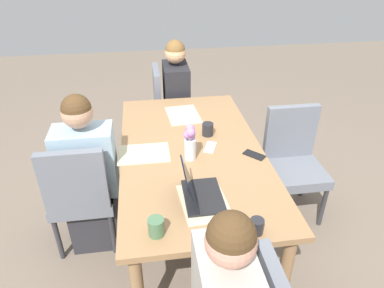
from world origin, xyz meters
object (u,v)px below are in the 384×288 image
object	(u,v)px
person_head_left_left_far	(177,105)
coffee_mug_centre_left	(257,226)
phone_silver	(210,147)
chair_near_left_near	(81,192)
chair_head_left_left_far	(169,106)
phone_black	(254,155)
laptop_head_right_left_mid	(199,192)
chair_far_right_near	(293,158)
flower_vase	(190,141)
dining_table	(192,159)
coffee_mug_near_right	(208,129)
person_near_left_near	(90,182)
coffee_mug_near_left	(156,227)

from	to	relation	value
person_head_left_left_far	coffee_mug_centre_left	size ratio (longest dim) A/B	14.18
coffee_mug_centre_left	phone_silver	xyz separation A→B (m)	(-0.85, -0.08, -0.04)
chair_near_left_near	chair_head_left_left_far	xyz separation A→B (m)	(-1.33, 0.74, 0.00)
chair_near_left_near	phone_black	bearing A→B (deg)	87.56
chair_near_left_near	laptop_head_right_left_mid	distance (m)	0.92
chair_head_left_left_far	laptop_head_right_left_mid	distance (m)	1.80
chair_far_right_near	flower_vase	bearing A→B (deg)	-75.23
dining_table	chair_head_left_left_far	size ratio (longest dim) A/B	2.04
dining_table	chair_near_left_near	bearing A→B (deg)	-84.21
chair_far_right_near	person_head_left_left_far	bearing A→B (deg)	-142.33
coffee_mug_centre_left	phone_silver	world-z (taller)	coffee_mug_centre_left
person_head_left_left_far	coffee_mug_near_right	bearing A→B (deg)	7.84
laptop_head_right_left_mid	phone_black	world-z (taller)	laptop_head_right_left_mid
person_near_left_near	chair_far_right_near	size ratio (longest dim) A/B	1.33
phone_silver	chair_near_left_near	bearing A→B (deg)	118.07
person_head_left_left_far	chair_far_right_near	xyz separation A→B (m)	(1.07, 0.83, -0.03)
coffee_mug_near_right	phone_black	bearing A→B (deg)	39.03
coffee_mug_near_left	coffee_mug_near_right	world-z (taller)	coffee_mug_near_left
person_head_left_left_far	phone_black	distance (m)	1.40
person_near_left_near	laptop_head_right_left_mid	bearing A→B (deg)	53.32
flower_vase	phone_black	xyz separation A→B (m)	(0.02, 0.45, -0.14)
chair_head_left_left_far	flower_vase	xyz separation A→B (m)	(1.36, 0.03, 0.36)
coffee_mug_near_right	phone_black	size ratio (longest dim) A/B	0.65
flower_vase	coffee_mug_near_left	bearing A→B (deg)	-21.94
person_head_left_left_far	coffee_mug_near_right	world-z (taller)	person_head_left_left_far
coffee_mug_near_left	flower_vase	bearing A→B (deg)	158.06
coffee_mug_near_left	dining_table	bearing A→B (deg)	159.01
person_head_left_left_far	coffee_mug_near_right	xyz separation A→B (m)	(0.99, 0.14, 0.24)
dining_table	chair_far_right_near	xyz separation A→B (m)	(-0.12, 0.84, -0.15)
dining_table	chair_far_right_near	bearing A→B (deg)	98.12
coffee_mug_near_right	phone_silver	world-z (taller)	coffee_mug_near_right
laptop_head_right_left_mid	coffee_mug_centre_left	size ratio (longest dim) A/B	3.80
person_head_left_left_far	phone_silver	world-z (taller)	person_head_left_left_far
person_head_left_left_far	flower_vase	size ratio (longest dim) A/B	4.50
chair_head_left_left_far	coffee_mug_centre_left	size ratio (longest dim) A/B	10.68
dining_table	coffee_mug_near_right	size ratio (longest dim) A/B	18.90
coffee_mug_near_right	dining_table	bearing A→B (deg)	-37.07
chair_far_right_near	coffee_mug_near_right	bearing A→B (deg)	-96.50
laptop_head_right_left_mid	phone_silver	bearing A→B (deg)	162.37
chair_far_right_near	laptop_head_right_left_mid	size ratio (longest dim) A/B	2.81
chair_near_left_near	flower_vase	xyz separation A→B (m)	(0.03, 0.77, 0.36)
chair_head_left_left_far	coffee_mug_near_right	distance (m)	1.11
chair_head_left_left_far	chair_near_left_near	bearing A→B (deg)	-29.00
person_near_left_near	chair_head_left_left_far	distance (m)	1.43
coffee_mug_centre_left	dining_table	bearing A→B (deg)	-165.82
person_near_left_near	phone_black	xyz separation A→B (m)	(0.13, 1.16, 0.20)
person_near_left_near	chair_head_left_left_far	xyz separation A→B (m)	(-1.26, 0.68, -0.03)
chair_far_right_near	person_near_left_near	bearing A→B (deg)	-85.43
dining_table	chair_head_left_left_far	xyz separation A→B (m)	(-1.25, -0.06, -0.15)
chair_head_left_left_far	coffee_mug_centre_left	distance (m)	2.12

